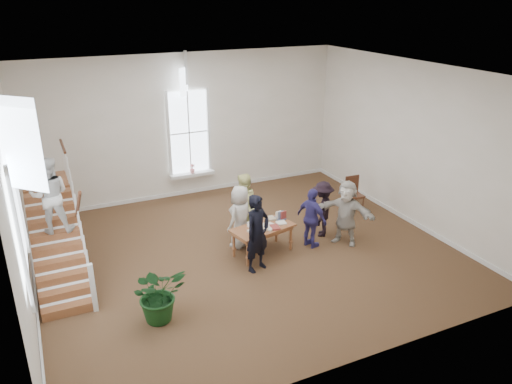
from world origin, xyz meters
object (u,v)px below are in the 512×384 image
woman_cluster_c (346,213)px  floor_plant (159,294)px  library_table (263,230)px  woman_cluster_b (322,209)px  elderly_woman (240,217)px  person_yellow (243,206)px  side_chair (354,191)px  woman_cluster_a (312,218)px  police_officer (257,233)px

woman_cluster_c → floor_plant: bearing=-112.4°
library_table → woman_cluster_b: bearing=-4.5°
library_table → elderly_woman: bearing=108.5°
person_yellow → side_chair: person_yellow is taller
woman_cluster_a → woman_cluster_c: bearing=-120.1°
elderly_woman → police_officer: bearing=53.9°
library_table → person_yellow: size_ratio=0.96×
woman_cluster_b → floor_plant: woman_cluster_b is taller
elderly_woman → person_yellow: bearing=-152.5°
police_officer → woman_cluster_c: size_ratio=1.09×
woman_cluster_b → side_chair: woman_cluster_b is taller
library_table → side_chair: size_ratio=1.60×
police_officer → woman_cluster_c: (2.65, 0.25, -0.08)m
police_officer → side_chair: (4.10, 1.95, -0.35)m
side_chair → elderly_woman: bearing=-167.4°
police_officer → person_yellow: 1.80m
person_yellow → floor_plant: size_ratio=1.48×
person_yellow → woman_cluster_a: (1.35, -1.30, -0.09)m
elderly_woman → woman_cluster_b: elderly_woman is taller
person_yellow → woman_cluster_a: 1.87m
person_yellow → side_chair: 3.72m
library_table → floor_plant: floor_plant is taller
woman_cluster_a → elderly_woman: bearing=46.6°
police_officer → side_chair: bearing=4.5°
police_officer → elderly_woman: 1.26m
library_table → elderly_woman: (-0.36, 0.60, 0.17)m
elderly_woman → woman_cluster_a: size_ratio=1.04×
library_table → woman_cluster_c: size_ratio=0.98×
person_yellow → woman_cluster_b: (1.95, -0.85, -0.12)m
elderly_woman → woman_cluster_a: (1.65, -0.80, -0.03)m
woman_cluster_b → person_yellow: bearing=-74.6°
person_yellow → woman_cluster_a: bearing=110.5°
woman_cluster_a → floor_plant: woman_cluster_a is taller
person_yellow → woman_cluster_a: person_yellow is taller
library_table → elderly_woman: 0.72m
police_officer → woman_cluster_b: police_officer is taller
person_yellow → floor_plant: bearing=16.3°
woman_cluster_b → woman_cluster_c: 0.72m
police_officer → elderly_woman: (0.10, 1.25, -0.12)m
woman_cluster_a → person_yellow: bearing=28.5°
floor_plant → side_chair: floor_plant is taller
library_table → woman_cluster_c: 2.23m
library_table → police_officer: (-0.46, -0.65, 0.29)m
woman_cluster_a → library_table: bearing=63.8°
library_table → side_chair: bearing=7.5°
floor_plant → side_chair: 7.31m
woman_cluster_a → side_chair: (2.36, 1.50, -0.20)m
woman_cluster_a → woman_cluster_b: woman_cluster_a is taller
police_officer → floor_plant: bearing=179.1°
elderly_woman → person_yellow: 0.59m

